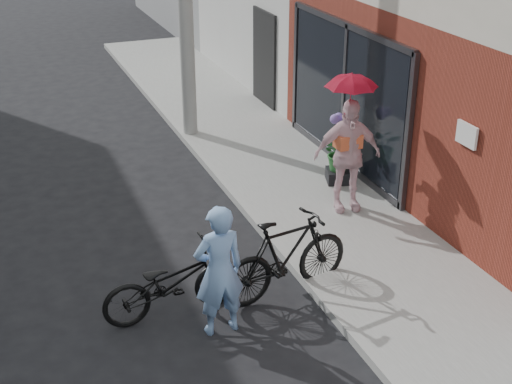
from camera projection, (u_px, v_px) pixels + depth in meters
ground at (247, 311)px, 8.83m from camera, size 80.00×80.00×0.00m
sidewalk at (326, 211)px, 11.18m from camera, size 2.20×24.00×0.12m
curb at (257, 223)px, 10.80m from camera, size 0.12×24.00×0.12m
officer at (219, 271)px, 8.13m from camera, size 0.62×0.42×1.64m
bike_left at (172, 283)px, 8.58m from camera, size 1.77×0.70×0.91m
bike_right at (286, 256)px, 8.95m from camera, size 1.89×0.81×1.10m
kimono_woman at (347, 155)px, 10.77m from camera, size 1.10×0.63×1.77m
parasol at (352, 78)px, 10.25m from camera, size 0.74×0.74×0.65m
planter at (339, 176)px, 12.00m from camera, size 0.51×0.51×0.21m
potted_plant at (340, 152)px, 11.82m from camera, size 0.58×0.50×0.64m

